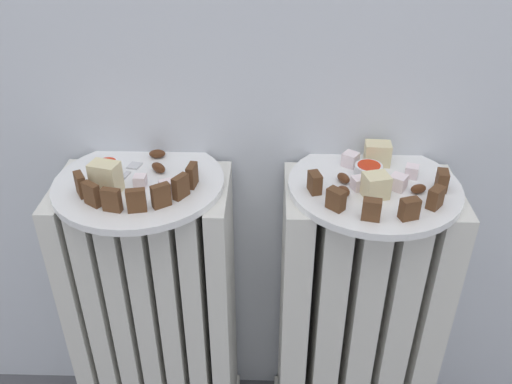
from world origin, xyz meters
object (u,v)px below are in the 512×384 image
object	(u,v)px
fork	(126,174)
plate_left	(139,183)
radiator_left	(158,319)
jam_bowl_right	(368,170)
radiator_right	(355,324)
jam_bowl_left	(108,167)
plate_right	(374,187)

from	to	relation	value
fork	plate_left	bearing A→B (deg)	-30.79
radiator_left	jam_bowl_right	bearing A→B (deg)	3.80
radiator_right	jam_bowl_right	distance (m)	0.33
radiator_right	plate_left	world-z (taller)	plate_left
plate_left	jam_bowl_left	xyz separation A→B (m)	(-0.05, 0.02, 0.02)
radiator_left	fork	size ratio (longest dim) A/B	5.96
radiator_left	fork	distance (m)	0.32
plate_left	jam_bowl_left	bearing A→B (deg)	163.78
jam_bowl_left	jam_bowl_right	bearing A→B (deg)	1.27
radiator_left	fork	bearing A→B (deg)	149.21
plate_right	fork	distance (m)	0.41
jam_bowl_right	jam_bowl_left	bearing A→B (deg)	-178.73
plate_right	jam_bowl_left	bearing A→B (deg)	177.97
plate_left	jam_bowl_right	world-z (taller)	jam_bowl_right
jam_bowl_left	radiator_left	bearing A→B (deg)	-16.22
radiator_right	jam_bowl_left	xyz separation A→B (m)	(-0.44, 0.02, 0.33)
radiator_left	plate_left	xyz separation A→B (m)	(-0.00, 0.00, 0.31)
jam_bowl_left	jam_bowl_right	xyz separation A→B (m)	(0.43, 0.01, -0.00)
jam_bowl_right	fork	distance (m)	0.40
radiator_left	jam_bowl_right	xyz separation A→B (m)	(0.38, 0.03, 0.33)
plate_left	fork	world-z (taller)	fork
plate_right	radiator_right	bearing A→B (deg)	0.00
jam_bowl_left	fork	world-z (taller)	jam_bowl_left
radiator_right	jam_bowl_left	world-z (taller)	jam_bowl_left
jam_bowl_left	jam_bowl_right	world-z (taller)	jam_bowl_left
plate_right	jam_bowl_left	xyz separation A→B (m)	(-0.44, 0.02, 0.02)
jam_bowl_left	fork	xyz separation A→B (m)	(0.03, -0.00, -0.01)
radiator_left	radiator_right	xyz separation A→B (m)	(0.39, 0.00, 0.00)
plate_left	plate_right	world-z (taller)	same
fork	plate_right	bearing A→B (deg)	-2.03
fork	jam_bowl_right	bearing A→B (deg)	1.51
radiator_left	jam_bowl_right	size ratio (longest dim) A/B	13.13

